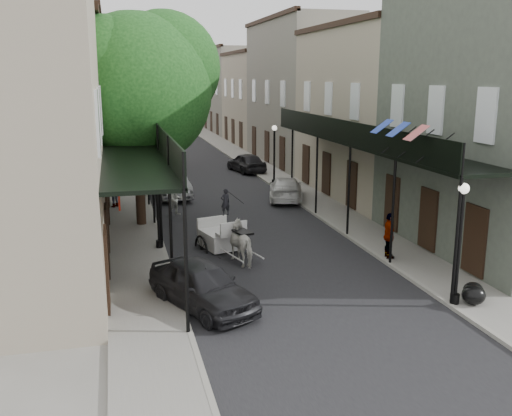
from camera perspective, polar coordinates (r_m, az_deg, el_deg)
ground at (r=18.51m, az=4.89°, el=-8.69°), size 140.00×140.00×0.00m
road at (r=37.30m, az=-5.11°, el=2.49°), size 8.00×90.00×0.01m
sidewalk_left at (r=36.86m, az=-12.81°, el=2.17°), size 2.20×90.00×0.12m
sidewalk_right at (r=38.37m, az=2.29°, el=2.91°), size 2.20×90.00×0.12m
building_row_left at (r=46.34m, az=-18.02°, el=10.51°), size 5.00×80.00×10.50m
building_row_right at (r=48.41m, az=3.12°, el=11.21°), size 5.00×80.00×10.50m
gallery_left at (r=23.39m, az=-11.87°, el=5.95°), size 2.20×18.05×4.88m
gallery_right at (r=25.61m, az=10.19°, el=6.63°), size 2.20×18.05×4.88m
tree_near at (r=26.44m, az=-11.13°, el=12.08°), size 7.31×6.80×9.63m
tree_far at (r=40.44m, az=-12.31°, el=11.39°), size 6.45×6.00×8.61m
lamppost_right_near at (r=17.92m, az=19.67°, el=-3.24°), size 0.32×0.32×3.71m
lamppost_left at (r=22.79m, az=-9.80°, el=0.74°), size 0.32×0.32×3.71m
lamppost_right_far at (r=35.92m, az=1.84°, el=5.43°), size 0.32×0.32×3.71m
horse at (r=21.27m, az=-1.22°, el=-3.51°), size 1.27×1.98×1.55m
carriage at (r=23.29m, az=-3.98°, el=-1.47°), size 1.95×2.53×2.59m
pedestrian_walking at (r=28.81m, az=-8.00°, el=0.83°), size 0.92×0.82×1.57m
pedestrian_sidewalk_left at (r=30.69m, az=-14.07°, el=1.83°), size 1.37×1.32×1.88m
pedestrian_sidewalk_right at (r=22.01m, az=13.19°, el=-2.71°), size 0.62×1.08×1.73m
car_left_near at (r=17.34m, az=-5.39°, el=-7.70°), size 3.30×4.53×1.43m
car_left_mid at (r=33.24m, az=-8.55°, el=2.46°), size 2.06×4.91×1.58m
car_left_far at (r=49.70m, az=-11.40°, el=5.81°), size 2.63×5.44×1.49m
car_right_near at (r=32.09m, az=2.99°, el=1.94°), size 2.98×4.76×1.29m
car_right_far at (r=41.38m, az=-0.98°, el=4.57°), size 2.42×4.38×1.41m
trash_bags at (r=18.75m, az=20.92°, el=-7.95°), size 0.95×1.10×0.59m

